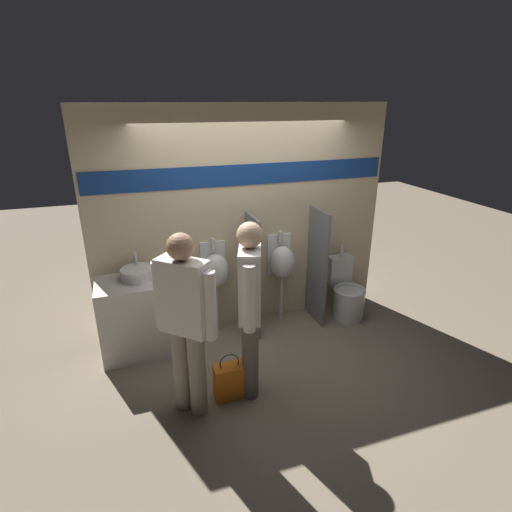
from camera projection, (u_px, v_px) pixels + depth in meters
name	position (u px, v px, depth m)	size (l,w,h in m)	color
ground_plane	(260.00, 342.00, 4.82)	(16.00, 16.00, 0.00)	gray
display_wall	(245.00, 220.00, 4.85)	(3.66, 0.07, 2.70)	beige
sink_counter	(138.00, 317.00, 4.50)	(0.83, 0.57, 0.88)	silver
sink_basin	(138.00, 273.00, 4.38)	(0.36, 0.36, 0.26)	silver
cell_phone	(158.00, 282.00, 4.31)	(0.07, 0.14, 0.01)	black
divider_near_counter	(253.00, 276.00, 4.83)	(0.03, 0.51, 1.48)	slate
divider_mid	(317.00, 267.00, 5.08)	(0.03, 0.51, 1.48)	slate
urinal_near_counter	(215.00, 271.00, 4.79)	(0.32, 0.28, 1.20)	silver
urinal_far	(282.00, 262.00, 5.04)	(0.32, 0.28, 1.20)	silver
toilet	(346.00, 295.00, 5.31)	(0.42, 0.59, 0.92)	silver
person_in_vest	(186.00, 319.00, 3.44)	(0.48, 0.45, 1.74)	gray
person_with_lanyard	(250.00, 304.00, 3.68)	(0.33, 0.59, 1.76)	#666056
shopping_bag	(230.00, 381.00, 3.87)	(0.30, 0.17, 0.49)	orange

